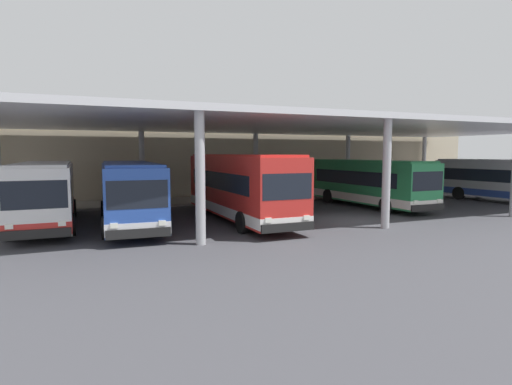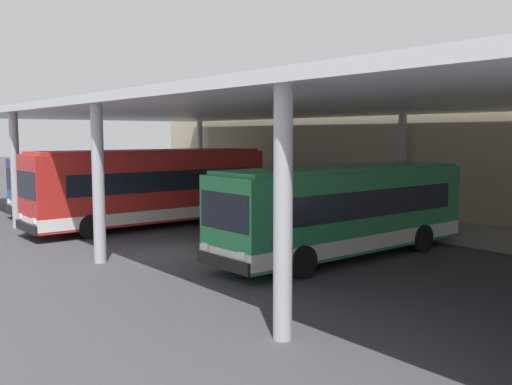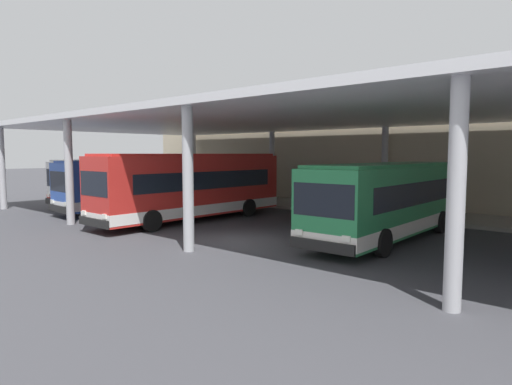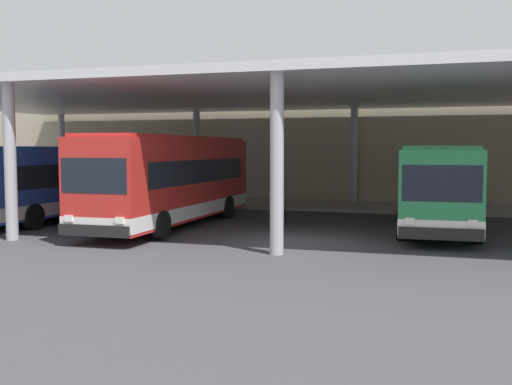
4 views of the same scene
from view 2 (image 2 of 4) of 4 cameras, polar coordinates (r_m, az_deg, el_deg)
name	(u,v)px [view 2 (image 2 of 4)]	position (r m, az deg, el deg)	size (l,w,h in m)	color
ground_plane	(166,253)	(21.18, -8.88, -5.94)	(200.00, 200.00, 0.00)	#3D3D42
platform_kerb	(378,221)	(28.74, 11.95, -2.73)	(42.00, 4.50, 0.18)	gray
station_building_facade	(420,154)	(31.03, 15.91, 3.66)	(48.00, 1.60, 6.51)	#C1B293
canopy_shelter	(282,110)	(23.96, 2.54, 8.20)	(40.00, 17.00, 5.55)	silver
bus_nearest_bay	(107,177)	(36.50, -14.49, 1.47)	(2.74, 10.53, 3.17)	white
bus_second_bay	(113,183)	(32.41, -13.95, 0.96)	(3.07, 10.64, 3.17)	#284CA8
bus_middle_bay	(151,187)	(27.02, -10.31, 0.51)	(2.74, 11.33, 3.57)	red
bus_far_bay	(345,210)	(20.23, 8.75, -1.73)	(2.88, 10.58, 3.17)	#28844C
bench_waiting	(264,194)	(34.98, 0.77, -0.16)	(1.80, 0.45, 0.92)	#4C515B
trash_bin	(243,191)	(37.09, -1.34, 0.20)	(0.52, 0.52, 0.98)	maroon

